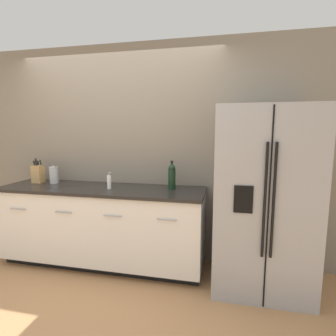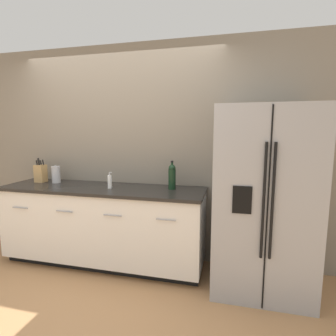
% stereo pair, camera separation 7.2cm
% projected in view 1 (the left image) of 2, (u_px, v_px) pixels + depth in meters
% --- Properties ---
extents(ground_plane, '(14.00, 14.00, 0.00)m').
position_uv_depth(ground_plane, '(78.00, 303.00, 2.41)').
color(ground_plane, '#B27F51').
extents(wall_back, '(10.00, 0.05, 2.60)m').
position_uv_depth(wall_back, '(120.00, 153.00, 3.28)').
color(wall_back, gray).
rests_on(wall_back, ground_plane).
extents(counter_unit, '(2.39, 0.64, 0.93)m').
position_uv_depth(counter_unit, '(102.00, 225.00, 3.08)').
color(counter_unit, black).
rests_on(counter_unit, ground_plane).
extents(refrigerator, '(0.93, 0.78, 1.81)m').
position_uv_depth(refrigerator, '(262.00, 200.00, 2.59)').
color(refrigerator, '#9E9EA0').
rests_on(refrigerator, ground_plane).
extents(knife_block, '(0.12, 0.11, 0.31)m').
position_uv_depth(knife_block, '(38.00, 174.00, 3.28)').
color(knife_block, tan).
rests_on(knife_block, counter_unit).
extents(wine_bottle, '(0.08, 0.08, 0.32)m').
position_uv_depth(wine_bottle, '(172.00, 176.00, 2.91)').
color(wine_bottle, black).
rests_on(wine_bottle, counter_unit).
extents(soap_dispenser, '(0.05, 0.05, 0.19)m').
position_uv_depth(soap_dispenser, '(109.00, 182.00, 2.94)').
color(soap_dispenser, white).
rests_on(soap_dispenser, counter_unit).
extents(steel_canister, '(0.11, 0.11, 0.22)m').
position_uv_depth(steel_canister, '(54.00, 175.00, 3.24)').
color(steel_canister, '#B7B7BA').
rests_on(steel_canister, counter_unit).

